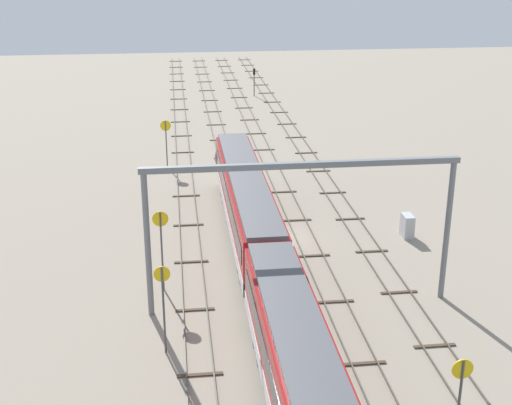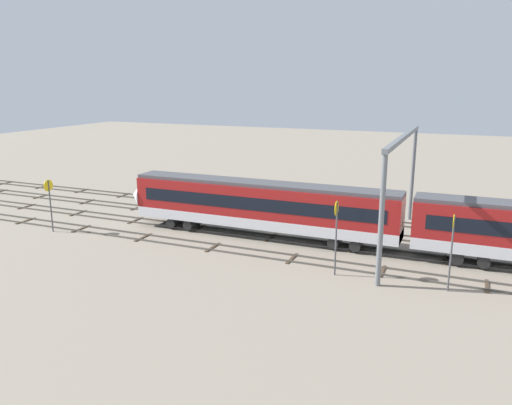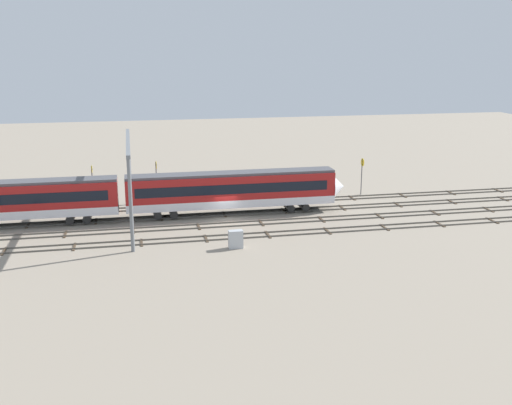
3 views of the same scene
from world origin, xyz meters
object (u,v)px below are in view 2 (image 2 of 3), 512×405
Objects in this scene: speed_sign_near_foreground at (50,197)px; speed_sign_distant_end at (336,227)px; speed_sign_mid_trackside at (452,242)px; overhead_gantry at (402,164)px; relay_cabinet at (318,200)px.

speed_sign_near_foreground is 0.89× the size of speed_sign_distant_end.
speed_sign_distant_end reaches higher than speed_sign_mid_trackside.
overhead_gantry is 3.89× the size of speed_sign_near_foreground.
speed_sign_near_foreground is at bearing 15.31° from overhead_gantry.
speed_sign_near_foreground is 0.93× the size of speed_sign_mid_trackside.
overhead_gantry is at bearing -110.65° from speed_sign_distant_end.
speed_sign_mid_trackside is (-34.05, 0.13, 0.10)m from speed_sign_near_foreground.
overhead_gantry is at bearing -61.84° from speed_sign_mid_trackside.
overhead_gantry is 9.57m from speed_sign_distant_end.
relay_cabinet is at bearing -46.02° from overhead_gantry.
speed_sign_distant_end is at bearing 109.59° from relay_cabinet.
overhead_gantry is 15.27m from relay_cabinet.
overhead_gantry is 10.01m from speed_sign_mid_trackside.
speed_sign_mid_trackside is at bearing -178.92° from speed_sign_distant_end.
speed_sign_distant_end reaches higher than speed_sign_near_foreground.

